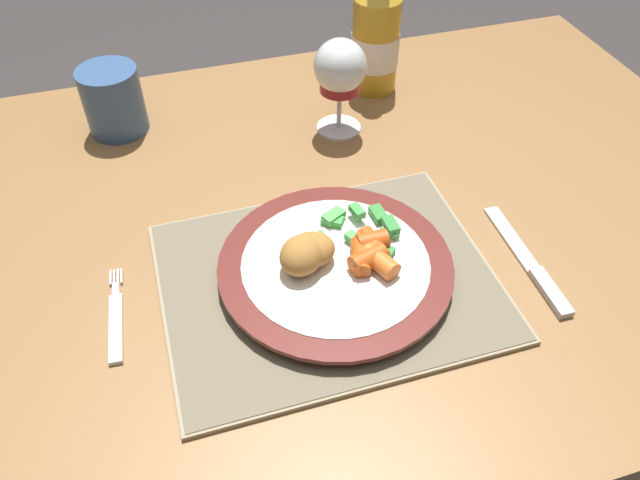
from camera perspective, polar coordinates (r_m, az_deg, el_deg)
The scene contains 12 objects.
ground_plane at distance 1.40m, azimuth -1.43°, elevation -20.91°, with size 6.00×6.00×0.00m, color #383333.
dining_table at distance 0.85m, azimuth -2.19°, elevation -2.84°, with size 1.27×0.81×0.74m.
placemat at distance 0.71m, azimuth 0.71°, elevation -3.74°, with size 0.37×0.29×0.01m.
dinner_plate at distance 0.70m, azimuth 1.42°, elevation -2.52°, with size 0.26×0.26×0.02m.
breaded_croquettes at distance 0.68m, azimuth -1.31°, elevation -1.17°, with size 0.08×0.07×0.04m.
green_beans_pile at distance 0.72m, azimuth 3.62°, elevation 0.98°, with size 0.10×0.10×0.02m.
glazed_carrots at distance 0.69m, azimuth 4.66°, elevation -1.14°, with size 0.05×0.07×0.02m.
fork at distance 0.71m, azimuth -18.15°, elevation -7.02°, with size 0.02×0.13×0.01m.
table_knife at distance 0.76m, azimuth 18.88°, elevation -2.42°, with size 0.02×0.18×0.01m.
wine_glass at distance 0.89m, azimuth 1.85°, elevation 15.17°, with size 0.07×0.07×0.14m.
bottle at distance 1.00m, azimuth 5.12°, elevation 18.19°, with size 0.07×0.07×0.24m.
drinking_cup at distance 0.96m, azimuth -18.42°, elevation 12.13°, with size 0.08×0.08×0.10m.
Camera 1 is at (-0.14, -0.56, 1.27)m, focal length 35.00 mm.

